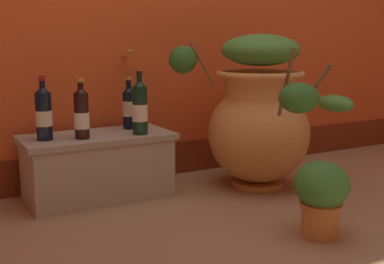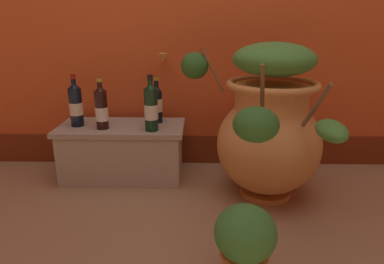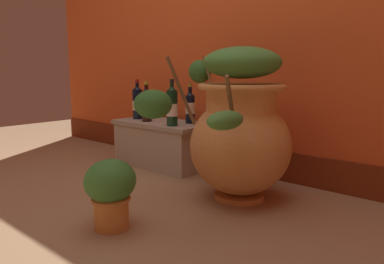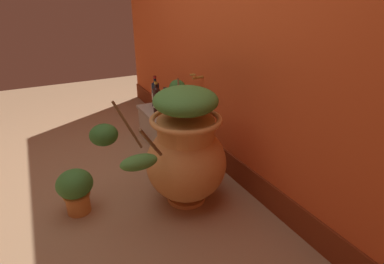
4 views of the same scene
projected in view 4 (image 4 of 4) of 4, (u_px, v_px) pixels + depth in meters
The scene contains 9 objects.
ground_plane at pixel (93, 195), 2.33m from camera, with size 7.00×7.00×0.00m, color #9E7A56.
back_wall at pixel (232, 12), 2.30m from camera, with size 4.40×0.33×2.60m.
terracotta_urn at pixel (184, 150), 2.13m from camera, with size 0.78×0.90×0.86m.
stone_ledge at pixel (168, 129), 3.03m from camera, with size 0.78×0.39×0.34m.
wine_bottle_left at pixel (166, 108), 2.69m from camera, with size 0.08×0.08×0.33m.
wine_bottle_middle at pixel (157, 99), 2.95m from camera, with size 0.07×0.07×0.31m.
wine_bottle_right at pixel (156, 93), 3.11m from camera, with size 0.08×0.08×0.32m.
wine_bottle_back at pixel (184, 107), 2.77m from camera, with size 0.07×0.07×0.29m.
potted_shrub at pixel (76, 189), 2.08m from camera, with size 0.23×0.25×0.33m.
Camera 4 is at (2.05, -0.21, 1.41)m, focal length 28.36 mm.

